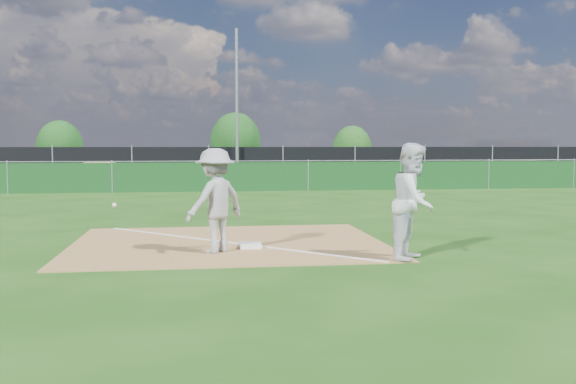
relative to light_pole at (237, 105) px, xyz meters
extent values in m
plane|color=#1A450E|center=(-1.50, -12.70, -4.00)|extent=(90.00, 90.00, 0.00)
cube|color=olive|center=(-1.50, -21.70, -3.99)|extent=(6.00, 5.00, 0.02)
cube|color=white|center=(-1.50, -21.70, -3.98)|extent=(5.01, 5.01, 0.01)
cube|color=#103B16|center=(-1.50, -7.70, -3.40)|extent=(44.00, 0.05, 1.20)
ellipsoid|color=#A2854E|center=(-6.50, -4.20, -3.42)|extent=(3.38, 2.60, 1.17)
cube|color=black|center=(-1.50, 0.30, -3.10)|extent=(46.00, 0.04, 1.80)
cube|color=black|center=(-1.50, 5.30, -4.00)|extent=(46.00, 9.00, 0.01)
cylinder|color=slate|center=(0.00, 0.00, 0.00)|extent=(0.16, 0.16, 8.00)
cube|color=white|center=(-1.13, -22.35, -3.94)|extent=(0.41, 0.41, 0.08)
imported|color=#ABABAD|center=(-1.78, -22.79, -3.06)|extent=(1.36, 1.28, 1.85)
sphere|color=white|center=(-3.52, -22.81, -3.11)|extent=(0.08, 0.08, 0.08)
imported|color=silver|center=(1.50, -23.86, -3.02)|extent=(1.15, 1.21, 1.96)
imported|color=#ABAEB3|center=(-8.28, 5.70, -3.30)|extent=(4.37, 3.05, 1.38)
imported|color=black|center=(-1.92, 4.40, -3.17)|extent=(5.18, 2.59, 1.63)
imported|color=black|center=(2.31, 4.42, -3.31)|extent=(5.02, 3.17, 1.35)
cylinder|color=#382316|center=(-10.99, 9.41, -3.51)|extent=(0.24, 0.24, 0.98)
ellipsoid|color=#144313|center=(-10.99, 9.41, -2.20)|extent=(2.95, 2.95, 3.40)
cylinder|color=#382316|center=(0.59, 11.48, -3.41)|extent=(0.24, 0.24, 1.18)
ellipsoid|color=#134212|center=(0.59, 11.48, -1.84)|extent=(3.54, 3.54, 4.07)
cylinder|color=#382316|center=(8.66, 9.80, -3.54)|extent=(0.24, 0.24, 0.91)
ellipsoid|color=#194814|center=(8.66, 9.80, -2.33)|extent=(2.73, 2.73, 3.14)
camera|label=1|loc=(-2.08, -34.15, -2.07)|focal=40.00mm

